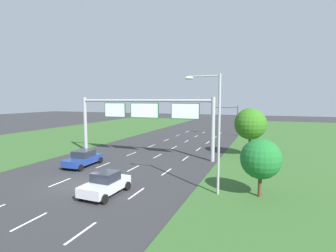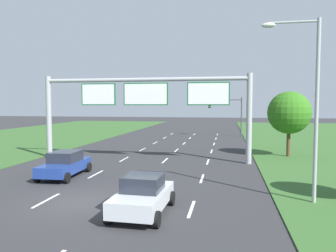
{
  "view_description": "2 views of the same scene",
  "coord_description": "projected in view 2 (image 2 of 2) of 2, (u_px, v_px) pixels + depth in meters",
  "views": [
    {
      "loc": [
        13.88,
        -16.25,
        6.75
      ],
      "look_at": [
        1.71,
        15.64,
        3.26
      ],
      "focal_mm": 28.0,
      "sensor_mm": 36.0,
      "label": 1
    },
    {
      "loc": [
        6.78,
        -14.12,
        4.62
      ],
      "look_at": [
        1.5,
        14.74,
        2.66
      ],
      "focal_mm": 35.0,
      "sensor_mm": 36.0,
      "label": 2
    }
  ],
  "objects": [
    {
      "name": "car_near_red",
      "position": [
        65.0,
        164.0,
        20.84
      ],
      "size": [
        2.21,
        4.47,
        1.62
      ],
      "rotation": [
        0.0,
        0.0,
        0.04
      ],
      "color": "navy",
      "rests_on": "ground_plane"
    },
    {
      "name": "ground_plane",
      "position": [
        80.0,
        202.0,
        15.39
      ],
      "size": [
        200.0,
        200.0,
        0.0
      ],
      "primitive_type": "plane",
      "color": "#2D2D30"
    },
    {
      "name": "lane_dashes_inner_right",
      "position": [
        157.0,
        167.0,
        23.9
      ],
      "size": [
        0.14,
        56.4,
        0.01
      ],
      "color": "white",
      "rests_on": "ground_plane"
    },
    {
      "name": "roadside_tree_mid",
      "position": [
        289.0,
        113.0,
        28.42
      ],
      "size": [
        3.7,
        3.7,
        5.74
      ],
      "color": "#513823",
      "rests_on": "ground_plane"
    },
    {
      "name": "traffic_light_mast",
      "position": [
        228.0,
        109.0,
        46.6
      ],
      "size": [
        4.76,
        0.49,
        5.6
      ],
      "color": "#47494F",
      "rests_on": "ground_plane"
    },
    {
      "name": "sign_gantry",
      "position": [
        146.0,
        100.0,
        26.54
      ],
      "size": [
        17.24,
        0.44,
        7.0
      ],
      "color": "#9EA0A5",
      "rests_on": "ground_plane"
    },
    {
      "name": "street_lamp",
      "position": [
        308.0,
        94.0,
        14.96
      ],
      "size": [
        2.61,
        0.32,
        8.5
      ],
      "color": "#9EA0A5",
      "rests_on": "ground_plane"
    },
    {
      "name": "lane_dashes_slip",
      "position": [
        205.0,
        169.0,
        23.28
      ],
      "size": [
        0.14,
        56.4,
        0.01
      ],
      "color": "white",
      "rests_on": "ground_plane"
    },
    {
      "name": "car_lead_silver",
      "position": [
        143.0,
        195.0,
        13.77
      ],
      "size": [
        2.24,
        3.99,
        1.64
      ],
      "rotation": [
        0.0,
        0.0,
        -0.03
      ],
      "color": "silver",
      "rests_on": "ground_plane"
    },
    {
      "name": "lane_dashes_inner_left",
      "position": [
        112.0,
        166.0,
        24.53
      ],
      "size": [
        0.14,
        56.4,
        0.01
      ],
      "color": "white",
      "rests_on": "ground_plane"
    }
  ]
}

